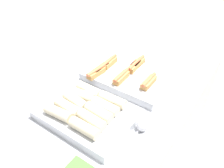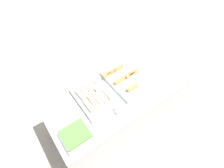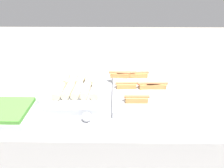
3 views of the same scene
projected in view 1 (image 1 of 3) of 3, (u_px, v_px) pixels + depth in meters
name	position (u px, v px, depth m)	size (l,w,h in m)	color
counter	(117.00, 136.00, 1.62)	(1.69, 0.87, 0.88)	#B7BABF
tray_hotdogs	(126.00, 76.00, 1.41)	(0.41, 0.53, 0.10)	#B7BABF
tray_wraps	(87.00, 111.00, 1.14)	(0.36, 0.49, 0.10)	#B7BABF
serving_spoon_near	(141.00, 128.00, 1.07)	(0.26, 0.06, 0.06)	silver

